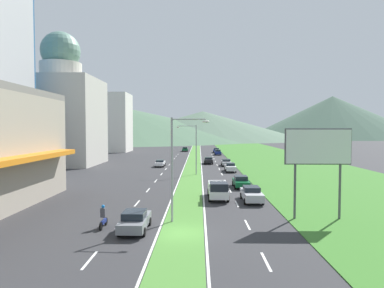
# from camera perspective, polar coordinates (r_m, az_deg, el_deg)

# --- Properties ---
(ground_plane) EXTENTS (600.00, 600.00, 0.00)m
(ground_plane) POSITION_cam_1_polar(r_m,az_deg,el_deg) (25.38, -1.73, -14.91)
(ground_plane) COLOR #2D2D30
(grass_median) EXTENTS (3.20, 240.00, 0.06)m
(grass_median) POSITION_cam_1_polar(r_m,az_deg,el_deg) (84.53, 0.35, -2.61)
(grass_median) COLOR #477F33
(grass_median) RESTS_ON ground_plane
(grass_verge_right) EXTENTS (24.00, 240.00, 0.06)m
(grass_verge_right) POSITION_cam_1_polar(r_m,az_deg,el_deg) (86.71, 14.10, -2.56)
(grass_verge_right) COLOR #387028
(grass_verge_right) RESTS_ON ground_plane
(lane_dash_left_2) EXTENTS (0.16, 2.80, 0.01)m
(lane_dash_left_2) POSITION_cam_1_polar(r_m,az_deg,el_deg) (21.56, -16.88, -18.23)
(lane_dash_left_2) COLOR silver
(lane_dash_left_2) RESTS_ON ground_plane
(lane_dash_left_3) EXTENTS (0.16, 2.80, 0.01)m
(lane_dash_left_3) POSITION_cam_1_polar(r_m,az_deg,el_deg) (28.42, -12.07, -13.04)
(lane_dash_left_3) COLOR silver
(lane_dash_left_3) RESTS_ON ground_plane
(lane_dash_left_4) EXTENTS (0.16, 2.80, 0.01)m
(lane_dash_left_4) POSITION_cam_1_polar(r_m,az_deg,el_deg) (35.53, -9.26, -9.86)
(lane_dash_left_4) COLOR silver
(lane_dash_left_4) RESTS_ON ground_plane
(lane_dash_left_5) EXTENTS (0.16, 2.80, 0.01)m
(lane_dash_left_5) POSITION_cam_1_polar(r_m,az_deg,el_deg) (42.76, -7.43, -7.73)
(lane_dash_left_5) COLOR silver
(lane_dash_left_5) RESTS_ON ground_plane
(lane_dash_left_6) EXTENTS (0.16, 2.80, 0.01)m
(lane_dash_left_6) POSITION_cam_1_polar(r_m,az_deg,el_deg) (50.07, -6.14, -6.22)
(lane_dash_left_6) COLOR silver
(lane_dash_left_6) RESTS_ON ground_plane
(lane_dash_left_7) EXTENTS (0.16, 2.80, 0.01)m
(lane_dash_left_7) POSITION_cam_1_polar(r_m,az_deg,el_deg) (57.43, -5.18, -5.09)
(lane_dash_left_7) COLOR silver
(lane_dash_left_7) RESTS_ON ground_plane
(lane_dash_left_8) EXTENTS (0.16, 2.80, 0.01)m
(lane_dash_left_8) POSITION_cam_1_polar(r_m,az_deg,el_deg) (64.81, -4.44, -4.21)
(lane_dash_left_8) COLOR silver
(lane_dash_left_8) RESTS_ON ground_plane
(lane_dash_left_9) EXTENTS (0.16, 2.80, 0.01)m
(lane_dash_left_9) POSITION_cam_1_polar(r_m,az_deg,el_deg) (72.22, -3.86, -3.52)
(lane_dash_left_9) COLOR silver
(lane_dash_left_9) RESTS_ON ground_plane
(lane_dash_left_10) EXTENTS (0.16, 2.80, 0.01)m
(lane_dash_left_10) POSITION_cam_1_polar(r_m,az_deg,el_deg) (79.64, -3.38, -2.95)
(lane_dash_left_10) COLOR silver
(lane_dash_left_10) RESTS_ON ground_plane
(lane_dash_left_11) EXTENTS (0.16, 2.80, 0.01)m
(lane_dash_left_11) POSITION_cam_1_polar(r_m,az_deg,el_deg) (87.07, -2.99, -2.48)
(lane_dash_left_11) COLOR silver
(lane_dash_left_11) RESTS_ON ground_plane
(lane_dash_left_12) EXTENTS (0.16, 2.80, 0.01)m
(lane_dash_left_12) POSITION_cam_1_polar(r_m,az_deg,el_deg) (94.51, -2.66, -2.08)
(lane_dash_left_12) COLOR silver
(lane_dash_left_12) RESTS_ON ground_plane
(lane_dash_left_13) EXTENTS (0.16, 2.80, 0.01)m
(lane_dash_left_13) POSITION_cam_1_polar(r_m,az_deg,el_deg) (101.95, -2.38, -1.75)
(lane_dash_left_13) COLOR silver
(lane_dash_left_13) RESTS_ON ground_plane
(lane_dash_right_2) EXTENTS (0.16, 2.80, 0.01)m
(lane_dash_right_2) POSITION_cam_1_polar(r_m,az_deg,el_deg) (20.96, 12.37, -18.80)
(lane_dash_right_2) COLOR silver
(lane_dash_right_2) RESTS_ON ground_plane
(lane_dash_right_3) EXTENTS (0.16, 2.80, 0.01)m
(lane_dash_right_3) POSITION_cam_1_polar(r_m,az_deg,el_deg) (27.96, 9.32, -13.28)
(lane_dash_right_3) COLOR silver
(lane_dash_right_3) RESTS_ON ground_plane
(lane_dash_right_4) EXTENTS (0.16, 2.80, 0.01)m
(lane_dash_right_4) POSITION_cam_1_polar(r_m,az_deg,el_deg) (35.17, 7.57, -9.98)
(lane_dash_right_4) COLOR silver
(lane_dash_right_4) RESTS_ON ground_plane
(lane_dash_right_5) EXTENTS (0.16, 2.80, 0.01)m
(lane_dash_right_5) POSITION_cam_1_polar(r_m,az_deg,el_deg) (42.47, 6.44, -7.80)
(lane_dash_right_5) COLOR silver
(lane_dash_right_5) RESTS_ON ground_plane
(lane_dash_right_6) EXTENTS (0.16, 2.80, 0.01)m
(lane_dash_right_6) POSITION_cam_1_polar(r_m,az_deg,el_deg) (49.82, 5.65, -6.26)
(lane_dash_right_6) COLOR silver
(lane_dash_right_6) RESTS_ON ground_plane
(lane_dash_right_7) EXTENTS (0.16, 2.80, 0.01)m
(lane_dash_right_7) POSITION_cam_1_polar(r_m,az_deg,el_deg) (57.21, 5.07, -5.12)
(lane_dash_right_7) COLOR silver
(lane_dash_right_7) RESTS_ON ground_plane
(lane_dash_right_8) EXTENTS (0.16, 2.80, 0.01)m
(lane_dash_right_8) POSITION_cam_1_polar(r_m,az_deg,el_deg) (64.62, 4.62, -4.23)
(lane_dash_right_8) COLOR silver
(lane_dash_right_8) RESTS_ON ground_plane
(lane_dash_right_9) EXTENTS (0.16, 2.80, 0.01)m
(lane_dash_right_9) POSITION_cam_1_polar(r_m,az_deg,el_deg) (72.04, 4.26, -3.53)
(lane_dash_right_9) COLOR silver
(lane_dash_right_9) RESTS_ON ground_plane
(lane_dash_right_10) EXTENTS (0.16, 2.80, 0.01)m
(lane_dash_right_10) POSITION_cam_1_polar(r_m,az_deg,el_deg) (79.48, 3.98, -2.96)
(lane_dash_right_10) COLOR silver
(lane_dash_right_10) RESTS_ON ground_plane
(lane_dash_right_11) EXTENTS (0.16, 2.80, 0.01)m
(lane_dash_right_11) POSITION_cam_1_polar(r_m,az_deg,el_deg) (86.92, 3.74, -2.49)
(lane_dash_right_11) COLOR silver
(lane_dash_right_11) RESTS_ON ground_plane
(lane_dash_right_12) EXTENTS (0.16, 2.80, 0.01)m
(lane_dash_right_12) POSITION_cam_1_polar(r_m,az_deg,el_deg) (94.37, 3.54, -2.09)
(lane_dash_right_12) COLOR silver
(lane_dash_right_12) RESTS_ON ground_plane
(lane_dash_right_13) EXTENTS (0.16, 2.80, 0.01)m
(lane_dash_right_13) POSITION_cam_1_polar(r_m,az_deg,el_deg) (101.83, 3.36, -1.75)
(lane_dash_right_13) COLOR silver
(lane_dash_right_13) RESTS_ON ground_plane
(edge_line_median_left) EXTENTS (0.16, 240.00, 0.01)m
(edge_line_median_left) POSITION_cam_1_polar(r_m,az_deg,el_deg) (84.58, -0.84, -2.63)
(edge_line_median_left) COLOR silver
(edge_line_median_left) RESTS_ON ground_plane
(edge_line_median_right) EXTENTS (0.16, 240.00, 0.01)m
(edge_line_median_right) POSITION_cam_1_polar(r_m,az_deg,el_deg) (84.53, 1.54, -2.63)
(edge_line_median_right) COLOR silver
(edge_line_median_right) RESTS_ON ground_plane
(domed_building) EXTENTS (15.54, 15.54, 28.16)m
(domed_building) POSITION_cam_1_polar(r_m,az_deg,el_deg) (77.59, -21.14, 5.04)
(domed_building) COLOR #B7B2A8
(domed_building) RESTS_ON ground_plane
(midrise_colored) EXTENTS (12.12, 12.12, 19.53)m
(midrise_colored) POSITION_cam_1_polar(r_m,az_deg,el_deg) (117.40, -13.43, 3.52)
(midrise_colored) COLOR silver
(midrise_colored) RESTS_ON ground_plane
(hill_far_left) EXTENTS (232.52, 232.52, 25.48)m
(hill_far_left) POSITION_cam_1_polar(r_m,az_deg,el_deg) (259.37, -13.30, 3.60)
(hill_far_left) COLOR #47664C
(hill_far_left) RESTS_ON ground_plane
(hill_far_center) EXTENTS (146.05, 146.05, 20.52)m
(hill_far_center) POSITION_cam_1_polar(r_m,az_deg,el_deg) (245.75, 1.82, 3.15)
(hill_far_center) COLOR #516B56
(hill_far_center) RESTS_ON ground_plane
(hill_far_right) EXTENTS (144.92, 144.92, 35.54)m
(hill_far_right) POSITION_cam_1_polar(r_m,az_deg,el_deg) (311.66, 22.59, 4.21)
(hill_far_right) COLOR #3D5647
(hill_far_right) RESTS_ON ground_plane
(street_lamp_near) EXTENTS (3.12, 0.45, 8.55)m
(street_lamp_near) POSITION_cam_1_polar(r_m,az_deg,el_deg) (27.37, -2.64, -2.98)
(street_lamp_near) COLOR #99999E
(street_lamp_near) RESTS_ON ground_plane
(street_lamp_mid) EXTENTS (3.44, 0.45, 8.28)m
(street_lamp_mid) POSITION_cam_1_polar(r_m,az_deg,el_deg) (55.99, 0.27, -0.27)
(street_lamp_mid) COLOR #99999E
(street_lamp_mid) RESTS_ON ground_plane
(billboard_roadside) EXTENTS (5.56, 0.28, 7.67)m
(billboard_roadside) POSITION_cam_1_polar(r_m,az_deg,el_deg) (30.10, 20.52, -1.06)
(billboard_roadside) COLOR #4C4C51
(billboard_roadside) RESTS_ON ground_plane
(car_0) EXTENTS (1.95, 4.12, 1.56)m
(car_0) POSITION_cam_1_polar(r_m,az_deg,el_deg) (99.44, 4.38, -1.41)
(car_0) COLOR navy
(car_0) RESTS_ON ground_plane
(car_1) EXTENTS (1.97, 4.47, 1.51)m
(car_1) POSITION_cam_1_polar(r_m,az_deg,el_deg) (115.03, -1.18, -0.88)
(car_1) COLOR #0C5128
(car_1) RESTS_ON ground_plane
(car_2) EXTENTS (1.93, 4.55, 1.45)m
(car_2) POSITION_cam_1_polar(r_m,az_deg,el_deg) (74.38, 2.80, -2.76)
(car_2) COLOR black
(car_2) RESTS_ON ground_plane
(car_3) EXTENTS (2.01, 4.16, 1.40)m
(car_3) POSITION_cam_1_polar(r_m,az_deg,el_deg) (70.32, 5.79, -3.10)
(car_3) COLOR #B2B2B7
(car_3) RESTS_ON ground_plane
(car_4) EXTENTS (1.87, 4.69, 1.54)m
(car_4) POSITION_cam_1_polar(r_m,az_deg,el_deg) (61.09, 6.47, -3.89)
(car_4) COLOR silver
(car_4) RESTS_ON ground_plane
(car_5) EXTENTS (2.00, 4.43, 1.53)m
(car_5) POSITION_cam_1_polar(r_m,az_deg,el_deg) (26.22, -9.63, -12.61)
(car_5) COLOR slate
(car_5) RESTS_ON ground_plane
(car_6) EXTENTS (2.00, 4.54, 1.51)m
(car_6) POSITION_cam_1_polar(r_m,az_deg,el_deg) (44.77, 8.26, -6.29)
(car_6) COLOR #0C5128
(car_6) RESTS_ON ground_plane
(car_7) EXTENTS (1.86, 4.62, 1.35)m
(car_7) POSITION_cam_1_polar(r_m,az_deg,el_deg) (69.06, -5.39, -3.21)
(car_7) COLOR silver
(car_7) RESTS_ON ground_plane
(car_8) EXTENTS (2.01, 4.79, 1.56)m
(car_8) POSITION_cam_1_polar(r_m,az_deg,el_deg) (36.40, 10.03, -8.29)
(car_8) COLOR #B2B2B7
(car_8) RESTS_ON ground_plane
(car_9) EXTENTS (2.01, 4.62, 1.49)m
(car_9) POSITION_cam_1_polar(r_m,az_deg,el_deg) (109.34, 4.13, -1.06)
(car_9) COLOR navy
(car_9) RESTS_ON ground_plane
(pickup_truck_0) EXTENTS (2.18, 5.40, 2.00)m
(pickup_truck_0) POSITION_cam_1_polar(r_m,az_deg,el_deg) (37.02, 4.42, -7.79)
(pickup_truck_0) COLOR silver
(pickup_truck_0) RESTS_ON ground_plane
(motorcycle_rider) EXTENTS (0.36, 2.00, 1.80)m
(motorcycle_rider) POSITION_cam_1_polar(r_m,az_deg,el_deg) (27.47, -14.74, -12.02)
(motorcycle_rider) COLOR black
(motorcycle_rider) RESTS_ON ground_plane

